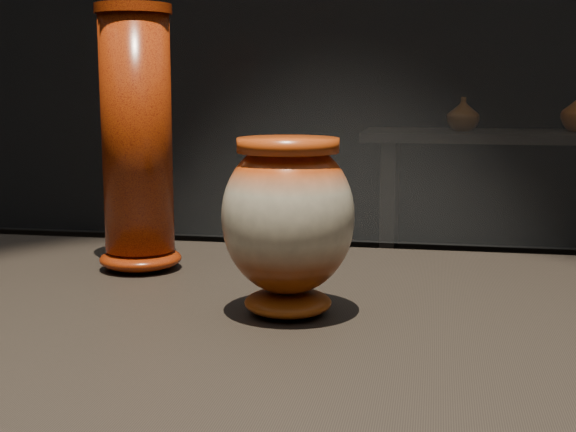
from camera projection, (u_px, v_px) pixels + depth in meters
name	position (u px, v px, depth m)	size (l,w,h in m)	color
main_vase	(288.00, 219.00, 0.90)	(0.16, 0.16, 0.20)	maroon
tall_vase	(137.00, 144.00, 1.11)	(0.12, 0.12, 0.37)	#A5360B
back_shelf	(548.00, 181.00, 4.33)	(2.00, 0.60, 0.90)	black
back_vase_left	(463.00, 114.00, 4.32)	(0.18, 0.18, 0.18)	brown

